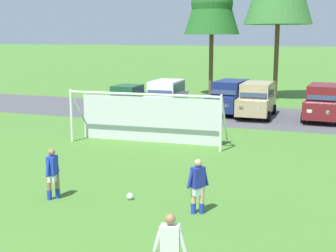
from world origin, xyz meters
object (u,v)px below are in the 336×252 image
player_striker_near (53,174)px  parked_car_slot_center (257,99)px  parked_car_slot_center_left (230,96)px  parked_car_slot_center_right (323,102)px  player_midfield_center (170,252)px  soccer_ball (130,196)px  parked_car_slot_far_left (127,98)px  soccer_goal (148,116)px  parked_car_slot_left (166,97)px  player_defender_far (198,186)px

player_striker_near → parked_car_slot_center: size_ratio=0.35×
parked_car_slot_center_left → parked_car_slot_center_right: same height
player_midfield_center → parked_car_slot_center: parked_car_slot_center is taller
soccer_ball → parked_car_slot_far_left: 18.27m
soccer_goal → parked_car_slot_center: (3.60, 9.20, -0.18)m
soccer_goal → parked_car_slot_left: size_ratio=1.60×
player_striker_near → parked_car_slot_left: 17.19m
player_midfield_center → parked_car_slot_left: bearing=110.5°
soccer_goal → parked_car_slot_center_right: (7.61, 9.38, -0.18)m
soccer_goal → parked_car_slot_center_right: 12.08m
player_striker_near → parked_car_slot_center_right: size_ratio=0.35×
player_defender_far → parked_car_slot_center: 17.36m
parked_car_slot_far_left → parked_car_slot_center_right: parked_car_slot_center_right is taller
soccer_goal → player_midfield_center: 13.59m
parked_car_slot_center_left → parked_car_slot_center: (1.91, -0.83, 0.00)m
player_defender_far → parked_car_slot_far_left: size_ratio=0.39×
player_striker_near → parked_car_slot_center_right: (7.37, 17.85, 0.29)m
soccer_goal → parked_car_slot_center: 9.88m
player_midfield_center → player_defender_far: same height
player_midfield_center → parked_car_slot_center_left: bearing=99.9°
player_defender_far → player_striker_near: bearing=-175.6°
player_defender_far → parked_car_slot_center: (-1.29, 17.31, 0.29)m
parked_car_slot_far_left → parked_car_slot_center_left: bearing=10.0°
parked_car_slot_far_left → soccer_goal: bearing=-59.3°
soccer_ball → player_striker_near: 2.53m
parked_car_slot_left → parked_car_slot_center: 5.89m
player_striker_near → parked_car_slot_center_right: 19.31m
soccer_goal → parked_car_slot_center: size_ratio=1.62×
soccer_goal → player_midfield_center: bearing=-65.7°
soccer_ball → parked_car_slot_center: 16.97m
player_defender_far → parked_car_slot_left: parked_car_slot_left is taller
parked_car_slot_center → parked_car_slot_center_right: 4.01m
soccer_ball → player_midfield_center: (3.04, -4.67, 0.71)m
player_striker_near → parked_car_slot_far_left: parked_car_slot_far_left is taller
player_defender_far → parked_car_slot_left: size_ratio=0.35×
parked_car_slot_far_left → parked_car_slot_center_left: (6.93, 1.22, 0.24)m
parked_car_slot_center_right → parked_car_slot_left: bearing=-175.1°
parked_car_slot_center_left → parked_car_slot_center: bearing=-23.5°
soccer_goal → player_midfield_center: (5.59, -12.38, -0.47)m
soccer_ball → parked_car_slot_center: size_ratio=0.05×
parked_car_slot_center_right → player_midfield_center: bearing=-95.3°
soccer_goal → player_striker_near: size_ratio=4.59×
player_striker_near → parked_car_slot_center: 17.99m
player_midfield_center → parked_car_slot_center_left: size_ratio=0.35×
soccer_ball → parked_car_slot_left: bearing=106.5°
player_defender_far → parked_car_slot_left: bearing=113.2°
parked_car_slot_far_left → parked_car_slot_center_right: bearing=2.5°
soccer_goal → parked_car_slot_far_left: (-5.24, 8.81, -0.42)m
player_defender_far → parked_car_slot_center_right: (2.72, 17.49, 0.29)m
player_defender_far → parked_car_slot_center_left: 18.43m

